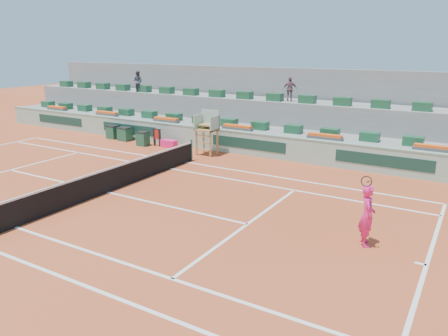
{
  "coord_description": "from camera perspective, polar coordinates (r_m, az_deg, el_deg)",
  "views": [
    {
      "loc": [
        12.62,
        -11.97,
        5.74
      ],
      "look_at": [
        4.0,
        2.5,
        1.0
      ],
      "focal_mm": 35.0,
      "sensor_mm": 36.0,
      "label": 1
    }
  ],
  "objects": [
    {
      "name": "advertising_hoarding",
      "position": [
        24.57,
        -0.81,
        3.72
      ],
      "size": [
        36.0,
        0.34,
        1.26
      ],
      "color": "#92B8A2",
      "rests_on": "ground"
    },
    {
      "name": "seat_row_upper",
      "position": [
        26.98,
        2.75,
        9.49
      ],
      "size": [
        32.9,
        0.6,
        0.44
      ],
      "color": "#1A4F2F",
      "rests_on": "seating_tier_upper"
    },
    {
      "name": "tennis_player",
      "position": [
        13.54,
        18.19,
        -5.87
      ],
      "size": [
        0.69,
        0.96,
        2.28
      ],
      "color": "#FD2177",
      "rests_on": "ground"
    },
    {
      "name": "spectator_mid",
      "position": [
        25.91,
        8.62,
        10.15
      ],
      "size": [
        0.89,
        0.61,
        1.4
      ],
      "primitive_type": "imported",
      "rotation": [
        0.0,
        0.0,
        3.5
      ],
      "color": "#754E5C",
      "rests_on": "seating_tier_upper"
    },
    {
      "name": "player_bag",
      "position": [
        25.71,
        -7.22,
        3.18
      ],
      "size": [
        0.96,
        0.43,
        0.43
      ],
      "primitive_type": "cube",
      "color": "#FD2177",
      "rests_on": "ground"
    },
    {
      "name": "seat_row_lower",
      "position": [
        25.53,
        0.68,
        5.98
      ],
      "size": [
        32.9,
        0.6,
        0.44
      ],
      "color": "#1A4F2F",
      "rests_on": "seating_tier_lower"
    },
    {
      "name": "flower_planters",
      "position": [
        25.66,
        -3.14,
        5.81
      ],
      "size": [
        26.8,
        0.36,
        0.28
      ],
      "color": "#4F4F4F",
      "rests_on": "seating_tier_lower"
    },
    {
      "name": "stadium_back_wall",
      "position": [
        29.0,
        4.8,
        8.65
      ],
      "size": [
        36.0,
        0.4,
        4.4
      ],
      "primitive_type": "cube",
      "color": "gray",
      "rests_on": "ground"
    },
    {
      "name": "ground",
      "position": [
        18.32,
        -14.94,
        -3.1
      ],
      "size": [
        90.0,
        90.0,
        0.0
      ],
      "primitive_type": "plane",
      "color": "#A13F1F",
      "rests_on": "ground"
    },
    {
      "name": "seating_tier_lower",
      "position": [
        26.45,
        1.66,
        4.51
      ],
      "size": [
        36.0,
        4.0,
        1.2
      ],
      "primitive_type": "cube",
      "color": "gray",
      "rests_on": "ground"
    },
    {
      "name": "court_lines",
      "position": [
        18.31,
        -14.94,
        -3.08
      ],
      "size": [
        23.89,
        11.09,
        0.01
      ],
      "color": "white",
      "rests_on": "ground"
    },
    {
      "name": "umpire_chair",
      "position": [
        23.57,
        -2.14,
        5.45
      ],
      "size": [
        1.1,
        0.9,
        2.4
      ],
      "color": "olive",
      "rests_on": "ground"
    },
    {
      "name": "seating_tier_upper",
      "position": [
        27.71,
        3.29,
        6.48
      ],
      "size": [
        36.0,
        2.4,
        2.6
      ],
      "primitive_type": "cube",
      "color": "gray",
      "rests_on": "ground"
    },
    {
      "name": "drink_cooler_b",
      "position": [
        27.97,
        -12.83,
        4.37
      ],
      "size": [
        0.79,
        0.68,
        0.84
      ],
      "color": "#194C34",
      "rests_on": "ground"
    },
    {
      "name": "tennis_net",
      "position": [
        18.16,
        -15.06,
        -1.52
      ],
      "size": [
        0.1,
        11.97,
        1.1
      ],
      "color": "black",
      "rests_on": "ground"
    },
    {
      "name": "drink_cooler_a",
      "position": [
        26.32,
        -10.56,
        3.8
      ],
      "size": [
        0.67,
        0.58,
        0.84
      ],
      "color": "#194C34",
      "rests_on": "ground"
    },
    {
      "name": "towel_rack",
      "position": [
        26.02,
        -8.75,
        4.16
      ],
      "size": [
        0.57,
        0.09,
        1.03
      ],
      "color": "black",
      "rests_on": "ground"
    },
    {
      "name": "drink_cooler_c",
      "position": [
        28.79,
        -14.33,
        4.59
      ],
      "size": [
        0.71,
        0.61,
        0.84
      ],
      "color": "#194C34",
      "rests_on": "ground"
    },
    {
      "name": "spectator_left",
      "position": [
        31.58,
        -11.19,
        11.04
      ],
      "size": [
        0.81,
        0.7,
        1.45
      ],
      "primitive_type": "imported",
      "rotation": [
        0.0,
        0.0,
        3.38
      ],
      "color": "#494A55",
      "rests_on": "seating_tier_upper"
    }
  ]
}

